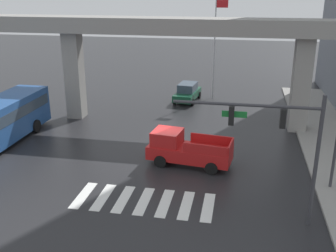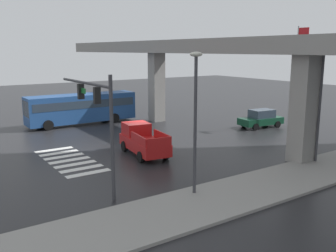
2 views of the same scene
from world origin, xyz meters
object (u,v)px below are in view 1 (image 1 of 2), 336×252
at_px(pickup_truck, 185,149).
at_px(flagpole, 216,41).
at_px(street_lamp_mid_block, 312,70).
at_px(street_lamp_far_north, 297,50).
at_px(sedan_dark_green, 187,92).
at_px(traffic_signal_mast, 279,133).

height_order(pickup_truck, flagpole, flagpole).
xyz_separation_m(pickup_truck, street_lamp_mid_block, (8.25, 8.35, 3.57)).
relative_size(pickup_truck, street_lamp_far_north, 0.73).
xyz_separation_m(sedan_dark_green, street_lamp_far_north, (10.10, 3.87, 3.70)).
distance_m(pickup_truck, street_lamp_mid_block, 12.27).
bearing_deg(traffic_signal_mast, street_lamp_mid_block, 76.37).
height_order(pickup_truck, traffic_signal_mast, traffic_signal_mast).
relative_size(pickup_truck, sedan_dark_green, 1.19).
relative_size(pickup_truck, street_lamp_mid_block, 0.73).
xyz_separation_m(traffic_signal_mast, street_lamp_mid_block, (3.36, 13.84, 0.17)).
xyz_separation_m(street_lamp_mid_block, flagpole, (-7.72, 7.59, 0.92)).
distance_m(sedan_dark_green, street_lamp_far_north, 11.44).
xyz_separation_m(traffic_signal_mast, flagpole, (-4.36, 21.43, 1.08)).
bearing_deg(street_lamp_far_north, traffic_signal_mast, -98.10).
height_order(sedan_dark_green, traffic_signal_mast, traffic_signal_mast).
bearing_deg(pickup_truck, traffic_signal_mast, -48.27).
distance_m(traffic_signal_mast, street_lamp_far_north, 23.81).
height_order(pickup_truck, street_lamp_mid_block, street_lamp_mid_block).
xyz_separation_m(traffic_signal_mast, street_lamp_far_north, (3.36, 23.57, 0.17)).
relative_size(traffic_signal_mast, street_lamp_mid_block, 0.90).
distance_m(pickup_truck, street_lamp_far_north, 20.19).
bearing_deg(street_lamp_far_north, pickup_truck, -114.53).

